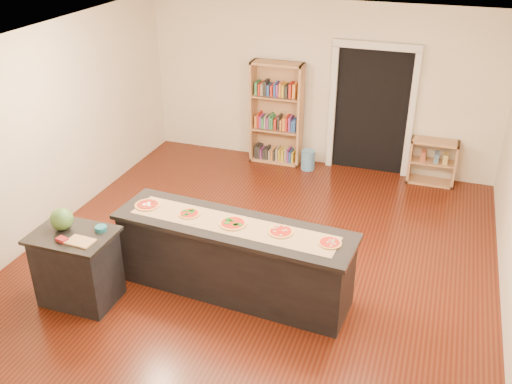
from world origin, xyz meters
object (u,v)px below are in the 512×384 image
(side_counter, at_px, (78,267))
(waste_bin, at_px, (308,160))
(kitchen_island, at_px, (234,258))
(watermelon, at_px, (62,219))
(low_shelf, at_px, (432,162))
(bookshelf, at_px, (277,114))

(side_counter, bearing_deg, waste_bin, 69.77)
(kitchen_island, distance_m, watermelon, 1.99)
(kitchen_island, relative_size, waste_bin, 8.17)
(low_shelf, bearing_deg, waste_bin, -175.88)
(kitchen_island, relative_size, low_shelf, 3.77)
(side_counter, bearing_deg, low_shelf, 51.01)
(waste_bin, bearing_deg, side_counter, -110.18)
(side_counter, bearing_deg, watermelon, 158.49)
(side_counter, height_order, watermelon, watermelon)
(waste_bin, height_order, watermelon, watermelon)
(watermelon, bearing_deg, low_shelf, 49.56)
(kitchen_island, bearing_deg, waste_bin, 94.49)
(side_counter, height_order, bookshelf, bookshelf)
(bookshelf, relative_size, waste_bin, 5.18)
(kitchen_island, distance_m, bookshelf, 3.88)
(side_counter, xyz_separation_m, waste_bin, (1.61, 4.38, -0.28))
(side_counter, relative_size, bookshelf, 0.51)
(kitchen_island, height_order, side_counter, kitchen_island)
(waste_bin, bearing_deg, watermelon, -112.15)
(kitchen_island, bearing_deg, bookshelf, 103.85)
(side_counter, xyz_separation_m, bookshelf, (0.98, 4.53, 0.44))
(kitchen_island, relative_size, watermelon, 10.93)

